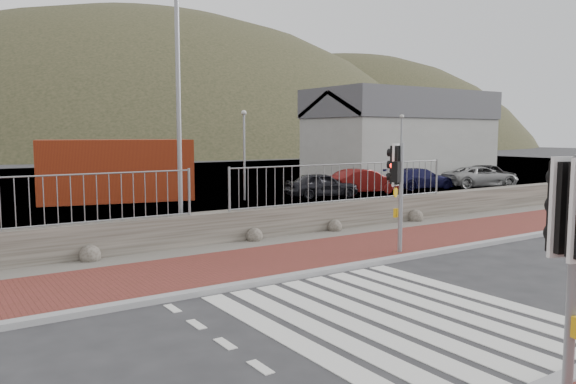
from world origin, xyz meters
TOP-DOWN VIEW (x-y plane):
  - ground at (0.00, 0.00)m, footprint 220.00×220.00m
  - sidewalk_far at (0.00, 4.50)m, footprint 40.00×3.00m
  - kerb_near at (0.00, -3.00)m, footprint 40.00×0.25m
  - kerb_far at (0.00, 3.00)m, footprint 40.00×0.25m
  - zebra_crossing at (-0.00, 0.00)m, footprint 4.62×5.60m
  - gravel_strip at (0.00, 6.50)m, footprint 40.00×1.50m
  - stone_wall at (0.00, 7.30)m, footprint 40.00×0.60m
  - railing at (0.00, 7.15)m, footprint 18.07×0.07m
  - quay at (0.00, 27.90)m, footprint 120.00×40.00m
  - harbor_building at (20.00, 19.90)m, footprint 12.20×6.20m
  - hills_backdrop at (6.74, 87.90)m, footprint 254.00×90.00m
  - traffic_signal_near at (-0.97, -3.48)m, footprint 0.46×0.36m
  - traffic_signal_far at (3.46, 3.44)m, footprint 0.69×0.46m
  - streetlight at (-0.33, 8.05)m, footprint 1.50×0.71m
  - shipping_container at (1.06, 19.12)m, footprint 7.12×4.14m
  - car_a at (9.65, 14.82)m, footprint 3.73×2.12m
  - car_b at (12.31, 14.84)m, footprint 3.95×1.61m
  - car_c at (16.65, 15.07)m, footprint 4.22×2.27m
  - car_d at (20.29, 13.82)m, footprint 4.70×3.26m
  - car_e at (22.52, 14.96)m, footprint 3.86×2.15m

SIDE VIEW (x-z plane):
  - hills_backdrop at x=6.74m, z-range -73.05..26.95m
  - ground at x=0.00m, z-range 0.00..0.00m
  - quay at x=0.00m, z-range -0.25..0.25m
  - zebra_crossing at x=0.00m, z-range 0.00..0.01m
  - gravel_strip at x=0.00m, z-range 0.00..0.06m
  - sidewalk_far at x=0.00m, z-range 0.00..0.08m
  - kerb_near at x=0.00m, z-range -0.01..0.11m
  - kerb_far at x=0.00m, z-range -0.01..0.11m
  - stone_wall at x=0.00m, z-range 0.00..0.90m
  - car_c at x=16.65m, z-range 0.00..1.16m
  - car_d at x=20.29m, z-range 0.00..1.19m
  - car_a at x=9.65m, z-range 0.00..1.20m
  - car_e at x=22.52m, z-range 0.00..1.24m
  - car_b at x=12.31m, z-range 0.00..1.27m
  - shipping_container at x=1.06m, z-range 0.00..2.78m
  - railing at x=0.00m, z-range 1.21..2.43m
  - traffic_signal_near at x=-0.97m, z-range 0.63..3.48m
  - traffic_signal_far at x=3.46m, z-range 0.63..3.47m
  - harbor_building at x=20.00m, z-range 0.03..5.83m
  - streetlight at x=-0.33m, z-range 0.46..7.85m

